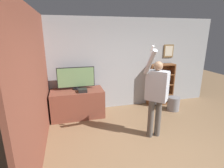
{
  "coord_description": "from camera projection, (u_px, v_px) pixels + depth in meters",
  "views": [
    {
      "loc": [
        -1.54,
        -2.34,
        2.25
      ],
      "look_at": [
        -0.53,
        1.52,
        1.09
      ],
      "focal_mm": 28.0,
      "sensor_mm": 36.0,
      "label": 1
    }
  ],
  "objects": [
    {
      "name": "ground_plane",
      "position": [
        161.0,
        162.0,
        3.17
      ],
      "size": [
        14.0,
        14.0,
        0.0
      ],
      "primitive_type": "plane",
      "color": "#846647"
    },
    {
      "name": "person",
      "position": [
        156.0,
        93.0,
        3.7
      ],
      "size": [
        0.59,
        0.56,
        2.04
      ],
      "rotation": [
        0.0,
        0.0,
        -0.79
      ],
      "color": "#56514C",
      "rests_on": "ground_plane"
    },
    {
      "name": "wall_back",
      "position": [
        119.0,
        64.0,
        5.28
      ],
      "size": [
        6.15,
        0.09,
        2.7
      ],
      "color": "#9EA3A8",
      "rests_on": "ground_plane"
    },
    {
      "name": "game_console",
      "position": [
        83.0,
        90.0,
        4.61
      ],
      "size": [
        0.23,
        0.21,
        0.09
      ],
      "color": "black",
      "rests_on": "tv_ledge"
    },
    {
      "name": "television",
      "position": [
        76.0,
        78.0,
        4.76
      ],
      "size": [
        1.01,
        0.22,
        0.62
      ],
      "color": "black",
      "rests_on": "tv_ledge"
    },
    {
      "name": "wall_side_brick",
      "position": [
        39.0,
        80.0,
        3.51
      ],
      "size": [
        0.06,
        4.25,
        2.7
      ],
      "color": "brown",
      "rests_on": "ground_plane"
    },
    {
      "name": "bookshelf",
      "position": [
        158.0,
        86.0,
        5.63
      ],
      "size": [
        0.83,
        0.28,
        1.33
      ],
      "color": "brown",
      "rests_on": "ground_plane"
    },
    {
      "name": "waste_bin",
      "position": [
        173.0,
        104.0,
        5.28
      ],
      "size": [
        0.36,
        0.36,
        0.41
      ],
      "color": "gray",
      "rests_on": "ground_plane"
    },
    {
      "name": "tv_ledge",
      "position": [
        78.0,
        103.0,
        4.85
      ],
      "size": [
        1.42,
        0.7,
        0.76
      ],
      "color": "brown",
      "rests_on": "ground_plane"
    }
  ]
}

